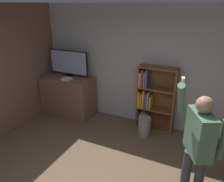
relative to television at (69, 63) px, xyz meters
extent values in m
cube|color=#9EA3A8|center=(1.87, 0.30, 0.03)|extent=(7.08, 0.06, 2.70)
cube|color=brown|center=(-0.70, -1.13, 0.03)|extent=(0.06, 4.41, 2.70)
cube|color=brown|center=(0.00, -0.12, -0.83)|extent=(1.30, 0.64, 0.99)
cylinder|color=black|center=(0.00, 0.00, -0.32)|extent=(0.22, 0.22, 0.03)
cylinder|color=black|center=(0.00, 0.00, -0.28)|extent=(0.06, 0.06, 0.05)
cube|color=black|center=(0.00, 0.00, 0.02)|extent=(1.05, 0.04, 0.58)
cube|color=#8C9EC6|center=(0.00, -0.02, 0.02)|extent=(1.02, 0.01, 0.55)
cube|color=silver|center=(0.12, -0.28, -0.31)|extent=(0.19, 0.22, 0.05)
cube|color=brown|center=(1.80, 0.11, -0.59)|extent=(0.04, 0.28, 1.45)
cube|color=brown|center=(2.60, 0.11, -0.59)|extent=(0.04, 0.28, 1.45)
cube|color=brown|center=(2.20, 0.25, -0.59)|extent=(0.83, 0.01, 1.45)
cube|color=brown|center=(2.20, 0.11, -1.30)|extent=(0.76, 0.28, 0.04)
cube|color=brown|center=(2.20, 0.11, -0.84)|extent=(0.76, 0.28, 0.04)
cube|color=brown|center=(2.20, 0.11, -0.35)|extent=(0.76, 0.28, 0.04)
cube|color=brown|center=(2.20, 0.11, 0.12)|extent=(0.76, 0.28, 0.04)
cube|color=#232328|center=(1.84, 0.08, -1.12)|extent=(0.04, 0.21, 0.37)
cube|color=beige|center=(1.89, 0.10, -1.15)|extent=(0.03, 0.25, 0.30)
cube|color=beige|center=(1.93, 0.09, -1.12)|extent=(0.02, 0.23, 0.37)
cube|color=#232328|center=(1.96, 0.09, -1.18)|extent=(0.02, 0.23, 0.25)
cube|color=gold|center=(1.99, 0.09, -1.12)|extent=(0.02, 0.23, 0.37)
cube|color=#338447|center=(2.03, 0.10, -1.13)|extent=(0.04, 0.26, 0.34)
cube|color=gold|center=(1.83, 0.10, -0.64)|extent=(0.03, 0.25, 0.36)
cube|color=orange|center=(1.89, 0.10, -0.66)|extent=(0.04, 0.25, 0.31)
cube|color=orange|center=(1.94, 0.09, -0.62)|extent=(0.04, 0.23, 0.40)
cube|color=#7A3889|center=(1.99, 0.10, -0.64)|extent=(0.04, 0.26, 0.35)
cube|color=#5B8E99|center=(2.04, 0.10, -0.63)|extent=(0.04, 0.26, 0.37)
cube|color=gold|center=(2.09, 0.09, -0.67)|extent=(0.03, 0.24, 0.29)
cube|color=gold|center=(1.84, 0.10, -0.18)|extent=(0.04, 0.25, 0.31)
cube|color=#7A3889|center=(1.89, 0.10, -0.14)|extent=(0.04, 0.26, 0.38)
cube|color=orange|center=(1.94, 0.08, -0.16)|extent=(0.02, 0.22, 0.34)
cube|color=#2D569E|center=(1.98, 0.09, -0.13)|extent=(0.04, 0.24, 0.40)
cylinder|color=#383842|center=(3.11, -1.59, -0.92)|extent=(0.13, 0.13, 0.81)
cylinder|color=#383842|center=(3.29, -1.59, -0.92)|extent=(0.13, 0.13, 0.81)
cube|color=#477056|center=(3.20, -1.59, -0.20)|extent=(0.41, 0.53, 0.61)
sphere|color=#9E7556|center=(3.20, -1.59, 0.21)|extent=(0.22, 0.22, 0.22)
cylinder|color=#477056|center=(3.47, -1.59, -0.22)|extent=(0.09, 0.09, 0.56)
cylinder|color=#477056|center=(2.93, -1.71, 0.28)|extent=(0.09, 0.39, 0.51)
cube|color=white|center=(2.93, -1.76, 0.52)|extent=(0.04, 0.09, 0.14)
cylinder|color=gray|center=(2.08, -0.27, -1.11)|extent=(0.27, 0.27, 0.42)
camera|label=1|loc=(3.20, -4.26, 1.37)|focal=35.00mm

